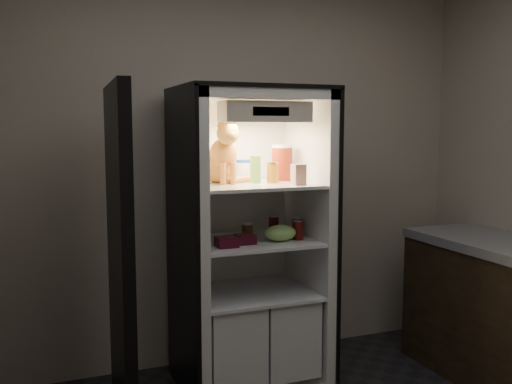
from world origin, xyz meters
The scene contains 16 objects.
room_shell centered at (0.00, 0.00, 1.62)m, with size 3.60×3.60×3.60m.
refrigerator centered at (0.00, 1.38, 0.79)m, with size 0.90×0.72×1.88m.
fridge_door centered at (-0.85, 1.00, 0.91)m, with size 0.10×0.87×1.85m.
tabby_cat centered at (-0.17, 1.41, 1.44)m, with size 0.35×0.39×0.41m.
parmesan_shaker centered at (0.03, 1.33, 1.38)m, with size 0.07×0.07×0.17m.
mayo_tub centered at (0.01, 1.51, 1.36)m, with size 0.10×0.10×0.14m.
salsa_jar centered at (0.13, 1.30, 1.35)m, with size 0.07×0.07×0.13m.
pepper_jar centered at (0.25, 1.43, 1.41)m, with size 0.14×0.14×0.23m.
cream_carton centered at (0.22, 1.13, 1.35)m, with size 0.07×0.07×0.12m, color silver.
soda_can_a centered at (0.19, 1.42, 1.00)m, with size 0.07×0.07×0.12m.
soda_can_b centered at (0.31, 1.31, 1.00)m, with size 0.06×0.06×0.12m.
soda_can_c centered at (0.26, 1.21, 1.00)m, with size 0.06×0.06×0.12m.
condiment_jar centered at (-0.01, 1.38, 0.99)m, with size 0.07×0.07×0.10m.
grape_bag centered at (0.14, 1.21, 0.99)m, with size 0.20×0.15×0.10m, color #89C65C.
berry_box_left centered at (-0.22, 1.17, 0.97)m, with size 0.12×0.12×0.06m, color #530D22.
berry_box_right centered at (-0.08, 1.21, 0.97)m, with size 0.11×0.11×0.05m, color #530D22.
Camera 1 is at (-1.26, -1.92, 1.63)m, focal length 40.00 mm.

